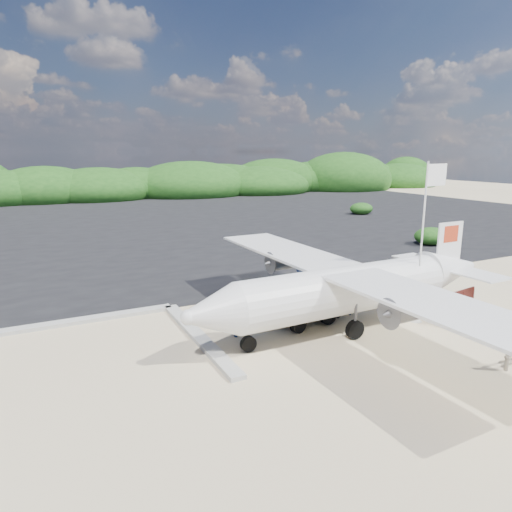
{
  "coord_description": "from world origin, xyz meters",
  "views": [
    {
      "loc": [
        -9.43,
        -12.94,
        6.46
      ],
      "look_at": [
        -0.46,
        4.98,
        1.87
      ],
      "focal_mm": 32.0,
      "sensor_mm": 36.0,
      "label": 1
    }
  ],
  "objects_px": {
    "crew_c": "(353,292)",
    "aircraft_large": "(294,230)",
    "flagpole": "(415,321)",
    "crew_a": "(239,314)",
    "signboard": "(460,321)",
    "baggage_cart": "(305,320)",
    "crew_b": "(305,272)"
  },
  "relations": [
    {
      "from": "flagpole",
      "to": "crew_c",
      "type": "xyz_separation_m",
      "value": [
        -1.7,
        1.75,
        0.92
      ]
    },
    {
      "from": "crew_a",
      "to": "crew_b",
      "type": "distance_m",
      "value": 6.39
    },
    {
      "from": "baggage_cart",
      "to": "aircraft_large",
      "type": "bearing_deg",
      "value": 42.97
    },
    {
      "from": "signboard",
      "to": "aircraft_large",
      "type": "relative_size",
      "value": 0.1
    },
    {
      "from": "flagpole",
      "to": "crew_c",
      "type": "distance_m",
      "value": 2.61
    },
    {
      "from": "signboard",
      "to": "crew_c",
      "type": "bearing_deg",
      "value": 133.28
    },
    {
      "from": "signboard",
      "to": "crew_c",
      "type": "relative_size",
      "value": 0.87
    },
    {
      "from": "baggage_cart",
      "to": "aircraft_large",
      "type": "relative_size",
      "value": 0.21
    },
    {
      "from": "crew_b",
      "to": "aircraft_large",
      "type": "height_order",
      "value": "aircraft_large"
    },
    {
      "from": "crew_a",
      "to": "crew_c",
      "type": "height_order",
      "value": "crew_c"
    },
    {
      "from": "crew_c",
      "to": "aircraft_large",
      "type": "height_order",
      "value": "aircraft_large"
    },
    {
      "from": "flagpole",
      "to": "signboard",
      "type": "xyz_separation_m",
      "value": [
        1.52,
        -0.82,
        0.0
      ]
    },
    {
      "from": "crew_b",
      "to": "aircraft_large",
      "type": "distance_m",
      "value": 16.95
    },
    {
      "from": "crew_a",
      "to": "crew_c",
      "type": "relative_size",
      "value": 0.92
    },
    {
      "from": "flagpole",
      "to": "aircraft_large",
      "type": "bearing_deg",
      "value": 71.57
    },
    {
      "from": "crew_a",
      "to": "aircraft_large",
      "type": "xyz_separation_m",
      "value": [
        13.52,
        18.49,
        -0.84
      ]
    },
    {
      "from": "flagpole",
      "to": "crew_a",
      "type": "bearing_deg",
      "value": 165.51
    },
    {
      "from": "crew_b",
      "to": "flagpole",
      "type": "bearing_deg",
      "value": 131.27
    },
    {
      "from": "signboard",
      "to": "crew_a",
      "type": "bearing_deg",
      "value": 154.63
    },
    {
      "from": "crew_b",
      "to": "aircraft_large",
      "type": "bearing_deg",
      "value": -94.62
    },
    {
      "from": "crew_a",
      "to": "baggage_cart",
      "type": "bearing_deg",
      "value": 170.21
    },
    {
      "from": "crew_c",
      "to": "aircraft_large",
      "type": "xyz_separation_m",
      "value": [
        8.44,
        18.49,
        -0.92
      ]
    },
    {
      "from": "signboard",
      "to": "baggage_cart",
      "type": "bearing_deg",
      "value": 144.07
    },
    {
      "from": "flagpole",
      "to": "crew_a",
      "type": "distance_m",
      "value": 7.05
    },
    {
      "from": "baggage_cart",
      "to": "crew_b",
      "type": "xyz_separation_m",
      "value": [
        2.19,
        3.53,
        0.86
      ]
    },
    {
      "from": "baggage_cart",
      "to": "crew_c",
      "type": "relative_size",
      "value": 1.74
    },
    {
      "from": "flagpole",
      "to": "signboard",
      "type": "relative_size",
      "value": 3.82
    },
    {
      "from": "baggage_cart",
      "to": "flagpole",
      "type": "relative_size",
      "value": 0.52
    },
    {
      "from": "signboard",
      "to": "crew_b",
      "type": "distance_m",
      "value": 7.12
    },
    {
      "from": "baggage_cart",
      "to": "crew_c",
      "type": "xyz_separation_m",
      "value": [
        2.11,
        -0.24,
        0.92
      ]
    },
    {
      "from": "flagpole",
      "to": "crew_a",
      "type": "relative_size",
      "value": 3.65
    },
    {
      "from": "flagpole",
      "to": "crew_c",
      "type": "relative_size",
      "value": 3.34
    }
  ]
}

